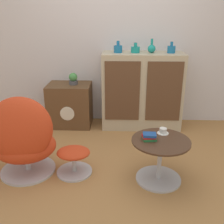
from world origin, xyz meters
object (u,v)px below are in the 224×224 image
(sideboard, at_px, (142,91))
(teacup, at_px, (163,131))
(coffee_table, at_px, (160,157))
(vase_inner_left, at_px, (135,49))
(vase_inner_right, at_px, (152,48))
(vase_rightmost, at_px, (171,49))
(egg_chair, at_px, (23,139))
(potted_plant, at_px, (73,79))
(book_stack, at_px, (149,137))
(ottoman, at_px, (74,157))
(vase_leftmost, at_px, (118,49))
(tv_console, at_px, (70,105))

(sideboard, distance_m, teacup, 1.24)
(coffee_table, xyz_separation_m, vase_inner_left, (-0.21, 1.39, 0.88))
(vase_inner_left, xyz_separation_m, vase_inner_right, (0.22, 0.00, 0.01))
(vase_rightmost, height_order, teacup, vase_rightmost)
(egg_chair, relative_size, coffee_table, 1.55)
(sideboard, xyz_separation_m, vase_inner_right, (0.11, 0.00, 0.61))
(egg_chair, bearing_deg, potted_plant, 77.63)
(coffee_table, bearing_deg, book_stack, 177.46)
(ottoman, height_order, vase_inner_left, vase_inner_left)
(ottoman, xyz_separation_m, vase_inner_left, (0.68, 1.29, 0.95))
(potted_plant, bearing_deg, vase_inner_left, 0.17)
(vase_inner_right, xyz_separation_m, teacup, (0.03, -1.23, -0.67))
(teacup, bearing_deg, sideboard, 96.41)
(sideboard, height_order, vase_rightmost, vase_rightmost)
(vase_inner_right, relative_size, teacup, 1.59)
(egg_chair, relative_size, potted_plant, 5.28)
(vase_leftmost, distance_m, vase_inner_left, 0.24)
(vase_leftmost, xyz_separation_m, book_stack, (0.33, -1.38, -0.66))
(vase_rightmost, bearing_deg, vase_inner_left, -180.00)
(ottoman, xyz_separation_m, potted_plant, (-0.21, 1.29, 0.53))
(ottoman, bearing_deg, potted_plant, 99.12)
(sideboard, bearing_deg, ottoman, -121.52)
(vase_inner_left, bearing_deg, ottoman, -117.72)
(vase_rightmost, bearing_deg, potted_plant, -179.89)
(egg_chair, height_order, vase_inner_left, vase_inner_left)
(vase_rightmost, bearing_deg, book_stack, -106.08)
(ottoman, relative_size, teacup, 3.19)
(egg_chair, relative_size, ottoman, 2.36)
(tv_console, xyz_separation_m, teacup, (1.20, -1.23, 0.16))
(vase_leftmost, bearing_deg, book_stack, -76.39)
(teacup, height_order, book_stack, book_stack)
(vase_leftmost, distance_m, vase_rightmost, 0.73)
(tv_console, distance_m, vase_leftmost, 1.10)
(vase_inner_left, relative_size, teacup, 1.14)
(tv_console, bearing_deg, vase_inner_left, 0.19)
(vase_inner_right, bearing_deg, book_stack, -95.28)
(vase_inner_right, bearing_deg, vase_leftmost, 180.00)
(coffee_table, xyz_separation_m, vase_leftmost, (-0.45, 1.39, 0.89))
(egg_chair, xyz_separation_m, book_stack, (1.27, -0.04, 0.07))
(vase_inner_right, distance_m, vase_rightmost, 0.27)
(vase_rightmost, distance_m, teacup, 1.42)
(vase_inner_right, distance_m, teacup, 1.40)
(ottoman, relative_size, coffee_table, 0.66)
(coffee_table, bearing_deg, vase_rightmost, 78.50)
(potted_plant, height_order, book_stack, potted_plant)
(sideboard, distance_m, vase_inner_right, 0.62)
(sideboard, xyz_separation_m, egg_chair, (-1.29, -1.33, -0.13))
(vase_leftmost, relative_size, teacup, 1.34)
(tv_console, bearing_deg, potted_plant, 0.46)
(egg_chair, distance_m, vase_rightmost, 2.26)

